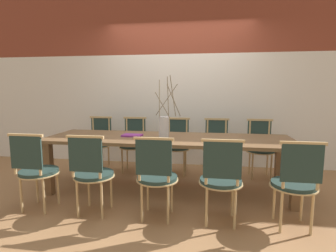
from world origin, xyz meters
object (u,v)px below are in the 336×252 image
object	(u,v)px
chair_near_center	(156,174)
book_stack	(132,135)
dining_table	(168,143)
chair_far_center	(177,143)
vase_centerpiece	(164,126)

from	to	relation	value
chair_near_center	book_stack	bearing A→B (deg)	121.12
dining_table	book_stack	size ratio (longest dim) A/B	12.09
dining_table	chair_far_center	size ratio (longest dim) A/B	3.57
dining_table	vase_centerpiece	bearing A→B (deg)	-142.00
dining_table	chair_far_center	bearing A→B (deg)	88.15
chair_far_center	book_stack	size ratio (longest dim) A/B	3.38
dining_table	vase_centerpiece	size ratio (longest dim) A/B	4.01
chair_far_center	book_stack	bearing A→B (deg)	56.00
chair_near_center	vase_centerpiece	distance (m)	0.85
chair_near_center	vase_centerpiece	bearing A→B (deg)	93.47
chair_near_center	chair_far_center	bearing A→B (deg)	89.06
dining_table	vase_centerpiece	xyz separation A→B (m)	(-0.05, -0.04, 0.23)
chair_far_center	vase_centerpiece	xyz separation A→B (m)	(-0.07, -0.82, 0.39)
dining_table	book_stack	bearing A→B (deg)	177.28
dining_table	book_stack	distance (m)	0.50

